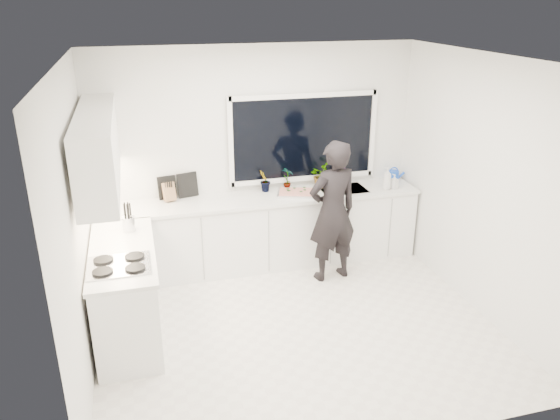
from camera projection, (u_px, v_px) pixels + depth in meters
name	position (u px, v px, depth m)	size (l,w,h in m)	color
floor	(296.00, 326.00, 5.71)	(4.00, 3.50, 0.02)	beige
wall_back	(256.00, 156.00, 6.79)	(4.00, 0.02, 2.70)	white
wall_left	(76.00, 227.00, 4.72)	(0.02, 3.50, 2.70)	white
wall_right	(481.00, 187.00, 5.70)	(0.02, 3.50, 2.70)	white
ceiling	(299.00, 58.00, 4.71)	(4.00, 3.50, 0.02)	white
window	(303.00, 138.00, 6.83)	(1.80, 0.02, 1.00)	black
base_cabinets_back	(263.00, 232.00, 6.85)	(3.92, 0.58, 0.88)	white
base_cabinets_left	(127.00, 293.00, 5.45)	(0.58, 1.60, 0.88)	white
countertop_back	(263.00, 198.00, 6.67)	(3.94, 0.62, 0.04)	silver
countertop_left	(122.00, 252.00, 5.29)	(0.62, 1.60, 0.04)	silver
upper_cabinets	(98.00, 148.00, 5.22)	(0.34, 2.10, 0.70)	white
sink	(343.00, 193.00, 6.95)	(0.58, 0.42, 0.14)	silver
faucet	(338.00, 176.00, 7.07)	(0.03, 0.03, 0.22)	silver
stovetop	(119.00, 265.00, 4.95)	(0.56, 0.48, 0.03)	black
person	(333.00, 212.00, 6.37)	(0.62, 0.41, 1.71)	black
pizza_tray	(296.00, 193.00, 6.74)	(0.46, 0.34, 0.03)	#B5B5B9
pizza	(296.00, 192.00, 6.74)	(0.42, 0.30, 0.01)	red
watering_can	(393.00, 175.00, 7.24)	(0.14, 0.14, 0.13)	blue
paper_towel_roll	(104.00, 198.00, 6.26)	(0.11, 0.11, 0.26)	white
knife_block	(169.00, 192.00, 6.49)	(0.13, 0.10, 0.22)	#9B6648
utensil_crock	(129.00, 224.00, 5.67)	(0.13, 0.13, 0.16)	silver
picture_frame_large	(167.00, 187.00, 6.56)	(0.22, 0.02, 0.28)	black
picture_frame_small	(188.00, 185.00, 6.62)	(0.25, 0.02, 0.30)	black
herb_plants	(312.00, 176.00, 6.93)	(1.17, 0.36, 0.32)	#26662D
soap_bottles	(389.00, 179.00, 6.88)	(0.22, 0.12, 0.29)	#D8BF66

